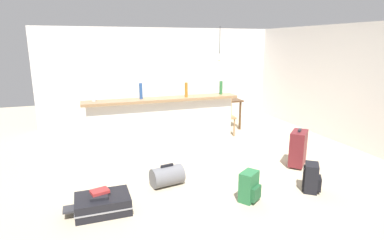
{
  "coord_description": "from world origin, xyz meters",
  "views": [
    {
      "loc": [
        -2.19,
        -5.34,
        2.13
      ],
      "look_at": [
        -0.25,
        0.21,
        0.67
      ],
      "focal_mm": 29.55,
      "sensor_mm": 36.0,
      "label": 1
    }
  ],
  "objects_px": {
    "dining_table": "(217,103)",
    "duffel_bag_grey": "(167,176)",
    "bottle_green": "(221,88)",
    "backpack_black": "(312,178)",
    "bottle_blue": "(141,91)",
    "backpack_green": "(249,187)",
    "bottle_clear": "(93,94)",
    "suitcase_flat_black": "(103,204)",
    "bottle_amber": "(186,90)",
    "dining_chair_near_partition": "(225,113)",
    "pendant_lamp": "(219,57)",
    "suitcase_upright_maroon": "(298,148)",
    "book_stack": "(100,194)"
  },
  "relations": [
    {
      "from": "dining_table",
      "to": "duffel_bag_grey",
      "type": "relative_size",
      "value": 2.09
    },
    {
      "from": "bottle_green",
      "to": "backpack_black",
      "type": "xyz_separation_m",
      "value": [
        0.4,
        -2.35,
        -1.03
      ]
    },
    {
      "from": "bottle_blue",
      "to": "duffel_bag_grey",
      "type": "height_order",
      "value": "bottle_blue"
    },
    {
      "from": "backpack_green",
      "to": "bottle_green",
      "type": "bearing_deg",
      "value": 75.46
    },
    {
      "from": "bottle_blue",
      "to": "dining_table",
      "type": "bearing_deg",
      "value": 32.42
    },
    {
      "from": "bottle_green",
      "to": "bottle_clear",
      "type": "bearing_deg",
      "value": 178.94
    },
    {
      "from": "duffel_bag_grey",
      "to": "suitcase_flat_black",
      "type": "bearing_deg",
      "value": -153.99
    },
    {
      "from": "bottle_amber",
      "to": "dining_table",
      "type": "height_order",
      "value": "bottle_amber"
    },
    {
      "from": "dining_chair_near_partition",
      "to": "backpack_black",
      "type": "distance_m",
      "value": 3.16
    },
    {
      "from": "bottle_blue",
      "to": "pendant_lamp",
      "type": "bearing_deg",
      "value": 32.03
    },
    {
      "from": "suitcase_flat_black",
      "to": "pendant_lamp",
      "type": "bearing_deg",
      "value": 47.1
    },
    {
      "from": "bottle_blue",
      "to": "bottle_clear",
      "type": "bearing_deg",
      "value": 177.04
    },
    {
      "from": "duffel_bag_grey",
      "to": "dining_table",
      "type": "bearing_deg",
      "value": 54.09
    },
    {
      "from": "bottle_clear",
      "to": "bottle_amber",
      "type": "relative_size",
      "value": 0.96
    },
    {
      "from": "suitcase_upright_maroon",
      "to": "bottle_green",
      "type": "bearing_deg",
      "value": 119.5
    },
    {
      "from": "dining_chair_near_partition",
      "to": "backpack_green",
      "type": "bearing_deg",
      "value": -109.09
    },
    {
      "from": "duffel_bag_grey",
      "to": "backpack_black",
      "type": "bearing_deg",
      "value": -24.45
    },
    {
      "from": "dining_table",
      "to": "book_stack",
      "type": "distance_m",
      "value": 4.53
    },
    {
      "from": "backpack_green",
      "to": "suitcase_flat_black",
      "type": "bearing_deg",
      "value": 169.44
    },
    {
      "from": "duffel_bag_grey",
      "to": "backpack_black",
      "type": "height_order",
      "value": "backpack_black"
    },
    {
      "from": "bottle_blue",
      "to": "pendant_lamp",
      "type": "relative_size",
      "value": 0.35
    },
    {
      "from": "pendant_lamp",
      "to": "backpack_black",
      "type": "distance_m",
      "value": 4.05
    },
    {
      "from": "bottle_green",
      "to": "backpack_green",
      "type": "xyz_separation_m",
      "value": [
        -0.6,
        -2.31,
        -1.03
      ]
    },
    {
      "from": "pendant_lamp",
      "to": "backpack_green",
      "type": "height_order",
      "value": "pendant_lamp"
    },
    {
      "from": "pendant_lamp",
      "to": "suitcase_flat_black",
      "type": "height_order",
      "value": "pendant_lamp"
    },
    {
      "from": "bottle_green",
      "to": "dining_chair_near_partition",
      "type": "xyz_separation_m",
      "value": [
        0.47,
        0.79,
        -0.72
      ]
    },
    {
      "from": "dining_table",
      "to": "bottle_amber",
      "type": "bearing_deg",
      "value": -131.47
    },
    {
      "from": "duffel_bag_grey",
      "to": "dining_chair_near_partition",
      "type": "bearing_deg",
      "value": 48.35
    },
    {
      "from": "suitcase_flat_black",
      "to": "bottle_clear",
      "type": "bearing_deg",
      "value": 88.61
    },
    {
      "from": "backpack_green",
      "to": "book_stack",
      "type": "height_order",
      "value": "backpack_green"
    },
    {
      "from": "bottle_clear",
      "to": "dining_chair_near_partition",
      "type": "relative_size",
      "value": 0.29
    },
    {
      "from": "bottle_amber",
      "to": "backpack_black",
      "type": "bearing_deg",
      "value": -62.54
    },
    {
      "from": "bottle_green",
      "to": "suitcase_upright_maroon",
      "type": "height_order",
      "value": "bottle_green"
    },
    {
      "from": "pendant_lamp",
      "to": "suitcase_upright_maroon",
      "type": "distance_m",
      "value": 3.21
    },
    {
      "from": "duffel_bag_grey",
      "to": "backpack_black",
      "type": "relative_size",
      "value": 1.25
    },
    {
      "from": "bottle_green",
      "to": "duffel_bag_grey",
      "type": "height_order",
      "value": "bottle_green"
    },
    {
      "from": "book_stack",
      "to": "suitcase_flat_black",
      "type": "bearing_deg",
      "value": 6.84
    },
    {
      "from": "bottle_clear",
      "to": "suitcase_flat_black",
      "type": "xyz_separation_m",
      "value": [
        -0.05,
        -2.0,
        -1.12
      ]
    },
    {
      "from": "bottle_blue",
      "to": "pendant_lamp",
      "type": "height_order",
      "value": "pendant_lamp"
    },
    {
      "from": "dining_table",
      "to": "bottle_blue",
      "type": "bearing_deg",
      "value": -147.58
    },
    {
      "from": "dining_chair_near_partition",
      "to": "suitcase_flat_black",
      "type": "xyz_separation_m",
      "value": [
        -2.99,
        -2.74,
        -0.41
      ]
    },
    {
      "from": "bottle_amber",
      "to": "pendant_lamp",
      "type": "height_order",
      "value": "pendant_lamp"
    },
    {
      "from": "dining_table",
      "to": "bottle_green",
      "type": "bearing_deg",
      "value": -110.72
    },
    {
      "from": "suitcase_upright_maroon",
      "to": "bottle_blue",
      "type": "bearing_deg",
      "value": 149.07
    },
    {
      "from": "bottle_amber",
      "to": "suitcase_flat_black",
      "type": "xyz_separation_m",
      "value": [
        -1.75,
        -1.86,
        -1.13
      ]
    },
    {
      "from": "bottle_amber",
      "to": "pendant_lamp",
      "type": "relative_size",
      "value": 0.34
    },
    {
      "from": "bottle_clear",
      "to": "suitcase_upright_maroon",
      "type": "bearing_deg",
      "value": -24.65
    },
    {
      "from": "bottle_clear",
      "to": "pendant_lamp",
      "type": "distance_m",
      "value": 3.37
    },
    {
      "from": "bottle_green",
      "to": "book_stack",
      "type": "relative_size",
      "value": 1.02
    },
    {
      "from": "bottle_clear",
      "to": "dining_table",
      "type": "bearing_deg",
      "value": 23.78
    }
  ]
}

